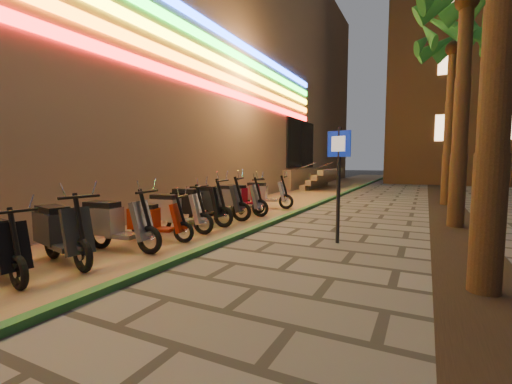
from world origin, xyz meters
The scene contains 16 objects.
ground centered at (0.00, 0.00, 0.00)m, with size 120.00×120.00×0.00m, color #474442.
parking_strip centered at (-2.60, 10.00, 0.01)m, with size 3.40×60.00×0.01m, color #8C7251.
green_curb centered at (-0.90, 10.00, 0.05)m, with size 0.18×60.00×0.10m, color #225D2C.
planting_strip centered at (3.60, 5.00, 0.01)m, with size 1.20×40.00×0.02m, color black.
mall_building centered at (-15.47, 10.02, 7.48)m, with size 24.23×44.00×15.00m.
palm_d centered at (3.60, 12.00, 5.94)m, with size 2.97×3.02×7.16m.
pedestrian_sign centered at (1.22, 3.90, 1.57)m, with size 0.52×0.20×2.43m.
scooter_5 centered at (-2.69, 0.38, 0.54)m, with size 1.77×0.82×1.24m.
scooter_6 centered at (-2.52, 1.36, 0.53)m, with size 1.75×0.66×1.23m.
scooter_7 centered at (-2.38, 2.29, 0.45)m, with size 1.48×0.71×1.04m.
scooter_8 centered at (-2.58, 3.21, 0.52)m, with size 1.70×0.66×1.19m.
scooter_9 centered at (-2.67, 4.18, 0.56)m, with size 1.82×0.64×1.28m.
scooter_10 centered at (-2.66, 5.00, 0.56)m, with size 1.83×0.91×1.29m.
scooter_11 centered at (-2.52, 6.11, 0.54)m, with size 1.76×0.62×1.24m.
scooter_12 centered at (-2.79, 7.01, 0.51)m, with size 1.65×0.85×1.17m.
scooter_13 centered at (-2.40, 7.96, 0.53)m, with size 1.73×0.82×1.22m.
Camera 1 is at (2.85, -3.25, 1.75)m, focal length 24.00 mm.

